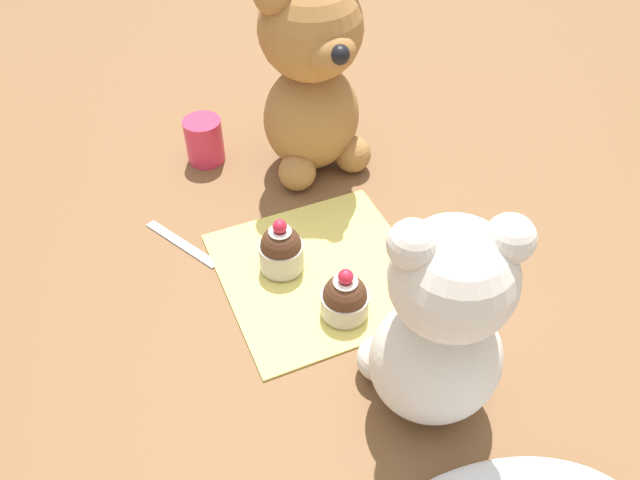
{
  "coord_description": "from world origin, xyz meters",
  "views": [
    {
      "loc": [
        0.2,
        0.47,
        0.56
      ],
      "look_at": [
        0.0,
        0.0,
        0.06
      ],
      "focal_mm": 35.0,
      "sensor_mm": 36.0,
      "label": 1
    }
  ],
  "objects": [
    {
      "name": "teddy_bear_cream",
      "position": [
        -0.03,
        0.2,
        0.12
      ],
      "size": [
        0.15,
        0.14,
        0.25
      ],
      "rotation": [
        0.0,
        0.0,
        -0.33
      ],
      "color": "silver",
      "rests_on": "ground_plane"
    },
    {
      "name": "teaspoon",
      "position": [
        0.14,
        -0.11,
        0.0
      ],
      "size": [
        0.07,
        0.11,
        0.01
      ],
      "primitive_type": "cube",
      "rotation": [
        0.0,
        0.0,
        5.2
      ],
      "color": "silver",
      "rests_on": "ground_plane"
    },
    {
      "name": "teddy_bear_tan",
      "position": [
        -0.08,
        -0.2,
        0.14
      ],
      "size": [
        0.14,
        0.15,
        0.28
      ],
      "rotation": [
        0.0,
        0.0,
        3.21
      ],
      "color": "#A3703D",
      "rests_on": "ground_plane"
    },
    {
      "name": "juice_glass",
      "position": [
        0.06,
        -0.28,
        0.03
      ],
      "size": [
        0.05,
        0.05,
        0.07
      ],
      "primitive_type": "cylinder",
      "color": "#DB3356",
      "rests_on": "ground_plane"
    },
    {
      "name": "cupcake_near_tan_bear",
      "position": [
        0.04,
        -0.02,
        0.03
      ],
      "size": [
        0.05,
        0.05,
        0.07
      ],
      "color": "#B2ADA3",
      "rests_on": "knitted_placemat"
    },
    {
      "name": "knitted_placemat",
      "position": [
        0.0,
        0.0,
        0.0
      ],
      "size": [
        0.23,
        0.24,
        0.01
      ],
      "primitive_type": "cube",
      "color": "#E0D166",
      "rests_on": "ground_plane"
    },
    {
      "name": "ground_plane",
      "position": [
        0.0,
        0.0,
        0.0
      ],
      "size": [
        4.0,
        4.0,
        0.0
      ],
      "primitive_type": "plane",
      "color": "brown"
    },
    {
      "name": "cupcake_near_cream_bear",
      "position": [
        -0.0,
        0.07,
        0.03
      ],
      "size": [
        0.05,
        0.05,
        0.07
      ],
      "color": "#B2ADA3",
      "rests_on": "knitted_placemat"
    }
  ]
}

